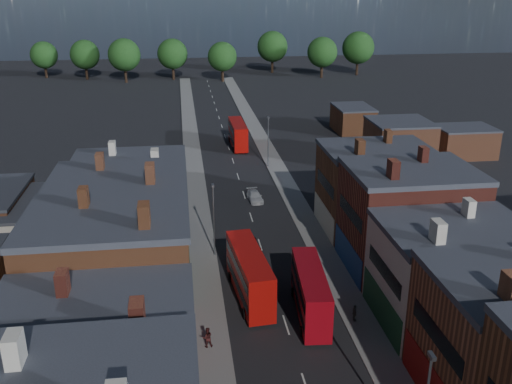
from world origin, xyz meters
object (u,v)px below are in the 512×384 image
object	(u,v)px
car_2	(251,245)
car_3	(255,196)
bus_2	(238,134)
ped_1	(207,337)
bus_0	(249,274)
ped_3	(355,313)
bus_1	(310,292)

from	to	relation	value
car_2	car_3	distance (m)	14.89
bus_2	ped_1	xyz separation A→B (m)	(-8.53, -58.67, -1.41)
bus_0	bus_2	distance (m)	51.55
bus_0	ped_1	world-z (taller)	bus_0
bus_2	ped_1	bearing A→B (deg)	-99.13
ped_1	car_3	bearing A→B (deg)	-110.05
bus_0	ped_3	distance (m)	10.09
bus_2	ped_3	bearing A→B (deg)	-86.58
car_3	car_2	bearing A→B (deg)	-103.67
bus_1	car_3	bearing A→B (deg)	96.91
car_3	ped_1	xyz separation A→B (m)	(-8.04, -31.97, 0.36)
bus_0	car_2	xyz separation A→B (m)	(1.35, 9.98, -1.93)
bus_1	bus_2	size ratio (longest dim) A/B	0.97
car_3	ped_3	bearing A→B (deg)	-85.42
bus_0	bus_1	world-z (taller)	bus_0
bus_1	ped_1	distance (m)	9.99
bus_0	car_3	distance (m)	25.03
bus_1	car_2	bearing A→B (deg)	109.22
bus_0	bus_2	bearing A→B (deg)	79.91
bus_0	car_3	xyz separation A→B (m)	(3.75, 24.68, -1.85)
bus_2	ped_3	size ratio (longest dim) A/B	6.77
car_2	bus_0	bearing A→B (deg)	-101.98
ped_1	ped_3	xyz separation A→B (m)	(12.76, 2.05, -0.10)
bus_0	ped_1	xyz separation A→B (m)	(-4.29, -7.30, -1.49)
bus_2	ped_3	xyz separation A→B (m)	(4.23, -56.62, -1.51)
bus_0	car_2	world-z (taller)	bus_0
car_2	ped_3	world-z (taller)	ped_3
car_2	ped_3	xyz separation A→B (m)	(7.12, -15.23, 0.34)
bus_2	ped_1	world-z (taller)	bus_2
bus_0	ped_1	distance (m)	8.60
bus_2	ped_3	distance (m)	56.80
bus_0	car_3	bearing A→B (deg)	75.99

